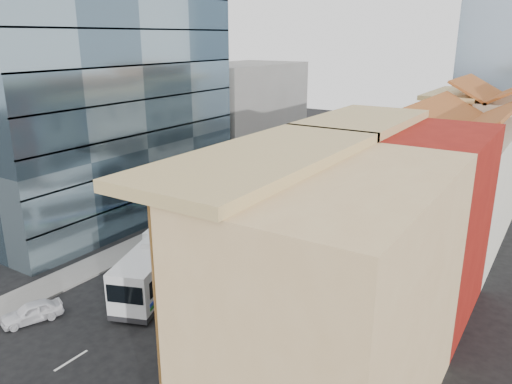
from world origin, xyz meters
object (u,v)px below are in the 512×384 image
Objects in this scene: office_tower at (96,63)px; bus_left_near at (161,260)px; shophouse_tan at (335,304)px; bus_left_far at (188,226)px; bus_right at (296,224)px; sedan_left at (32,312)px.

office_tower is 21.61m from bus_left_near.
bus_left_near is (-16.00, 5.62, -4.11)m from shophouse_tan.
bus_left_far is 1.06× the size of bus_right.
bus_left_far reaches higher than sedan_left.
shophouse_tan is 1.20× the size of bus_left_far.
office_tower is at bearing 147.22° from sedan_left.
bus_left_far is (12.27, -2.16, -13.13)m from office_tower.
sedan_left is at bearing -172.29° from shophouse_tan.
bus_right is (-11.30, 17.49, -4.23)m from shophouse_tan.
bus_right is at bearing 122.88° from shophouse_tan.
office_tower is 2.57× the size of bus_left_far.
bus_left_near is 9.06m from sedan_left.
office_tower is 18.10m from bus_left_far.
bus_left_near is at bearing 160.65° from shophouse_tan.
bus_left_far reaches higher than bus_right.
office_tower reaches higher than bus_left_far.
bus_left_near is 12.76m from bus_right.
bus_left_near is 1.07× the size of bus_right.
sedan_left is (-8.20, -20.13, -1.14)m from bus_right.
office_tower is 24.81m from sedan_left.
shophouse_tan is 35.19m from office_tower.
bus_left_far is 14.55m from sedan_left.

